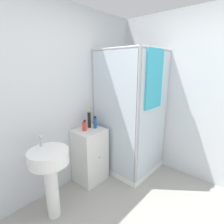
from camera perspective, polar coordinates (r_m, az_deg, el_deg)
The scene contains 7 objects.
wall_back at distance 2.34m, azimuth -21.75°, elevation 2.36°, with size 6.40×0.06×2.50m, color silver.
shower_enclosure at distance 2.90m, azimuth 6.51°, elevation -8.47°, with size 0.86×0.89×1.95m.
vanity_cabinet at distance 2.74m, azimuth -7.25°, elevation -13.78°, with size 0.42×0.41×0.82m.
sink at distance 2.13m, azimuth -19.63°, elevation -17.02°, with size 0.43×0.43×0.97m.
soap_dispenser at distance 2.52m, azimuth -9.01°, elevation -4.58°, with size 0.06×0.06×0.16m.
shampoo_bottle_tall_black at distance 2.62m, azimuth -7.45°, elevation -2.38°, with size 0.05×0.05×0.26m.
shampoo_bottle_blue at distance 2.59m, azimuth -5.57°, elevation -3.40°, with size 0.05×0.05×0.18m.
Camera 1 is at (-1.01, -0.36, 1.72)m, focal length 28.00 mm.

